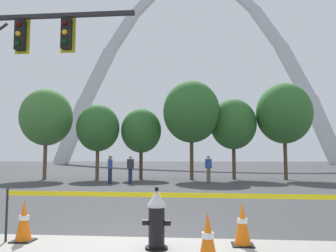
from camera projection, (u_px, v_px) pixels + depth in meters
ground_plane at (134, 241)px, 6.13m from camera, size 240.00×240.00×0.00m
fire_hydrant at (157, 220)px, 5.58m from camera, size 0.46×0.48×0.99m
caution_tape_barrier at (169, 207)px, 5.71m from camera, size 5.78×0.21×0.93m
traffic_cone_by_hydrant at (242, 224)px, 5.78m from camera, size 0.36×0.36×0.73m
traffic_cone_mid_sidewalk at (208, 240)px, 4.69m from camera, size 0.36×0.36×0.73m
traffic_cone_curb_edge at (24, 221)px, 6.07m from camera, size 0.36×0.36×0.73m
monument_arch at (194, 76)px, 72.56m from camera, size 59.47×2.50×41.52m
tree_far_left at (46, 117)px, 23.32m from camera, size 3.49×3.49×6.11m
tree_left_mid at (98, 128)px, 23.39m from camera, size 2.89×2.89×5.06m
tree_center_left at (141, 131)px, 23.74m from camera, size 2.76×2.76×4.83m
tree_center_right at (191, 112)px, 22.97m from camera, size 3.76×3.76×6.58m
tree_right_mid at (233, 124)px, 23.42m from camera, size 3.11×3.11×5.44m
tree_far_right at (284, 113)px, 23.10m from camera, size 3.68×3.68×6.44m
pedestrian_walking_left at (110, 169)px, 19.41m from camera, size 0.22×0.35×1.59m
pedestrian_standing_center at (130, 169)px, 19.51m from camera, size 0.39×0.33×1.59m
pedestrian_walking_right at (208, 169)px, 20.23m from camera, size 0.39×0.37×1.59m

